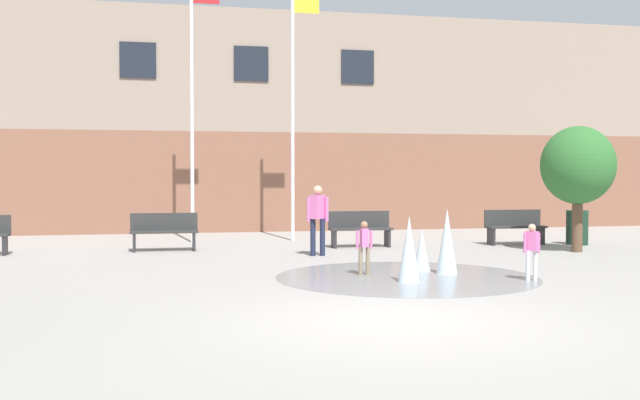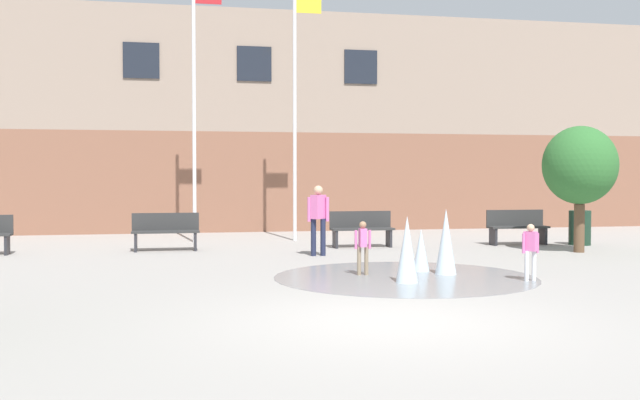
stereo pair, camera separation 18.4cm
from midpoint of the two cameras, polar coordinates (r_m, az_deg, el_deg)
name	(u,v)px [view 2 (the right image)]	position (r m, az deg, el deg)	size (l,w,h in m)	color
ground_plane	(391,321)	(9.53, 5.96, -9.15)	(100.00, 100.00, 0.00)	gray
library_building	(245,127)	(27.04, -5.56, 5.59)	(36.00, 6.05, 7.13)	brown
splash_fountain	(421,255)	(13.57, 8.06, -4.17)	(4.70, 4.70, 1.21)	gray
park_bench_left_of_flagpoles	(166,231)	(18.38, -11.40, -2.33)	(1.60, 0.44, 0.91)	#28282D
park_bench_center	(362,228)	(18.95, 3.47, -2.17)	(1.60, 0.44, 0.91)	#28282D
park_bench_near_trashcan	(517,226)	(20.32, 15.04, -1.96)	(1.60, 0.44, 0.91)	#28282D
teen_by_trashcan	(318,215)	(16.87, 0.18, -1.12)	(0.50, 0.38, 1.59)	#1E233D
child_in_fountain	(530,248)	(13.41, 16.12, -3.50)	(0.31, 0.24, 0.99)	silver
child_with_pink_shirt	(363,244)	(13.66, 3.67, -3.33)	(0.31, 0.22, 0.99)	#89755B
flagpole_left	(195,99)	(20.61, -9.23, 7.62)	(0.80, 0.10, 7.29)	silver
flagpole_right	(296,103)	(20.90, -1.60, 7.39)	(0.80, 0.10, 7.16)	silver
trash_can	(580,228)	(20.70, 19.42, -2.01)	(0.56, 0.56, 0.90)	#193323
street_tree_near_building	(580,166)	(18.70, 19.46, 2.47)	(1.74, 1.74, 2.99)	brown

